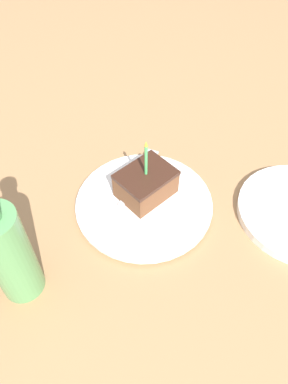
# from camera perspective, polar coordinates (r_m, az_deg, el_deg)

# --- Properties ---
(ground_plane) EXTENTS (2.40, 2.40, 0.04)m
(ground_plane) POSITION_cam_1_polar(r_m,az_deg,el_deg) (0.74, -2.21, -3.71)
(ground_plane) COLOR #9E754C
(ground_plane) RESTS_ON ground
(plate) EXTENTS (0.26, 0.26, 0.02)m
(plate) POSITION_cam_1_polar(r_m,az_deg,el_deg) (0.72, -0.00, -1.80)
(plate) COLOR white
(plate) RESTS_ON ground_plane
(cake_slice) EXTENTS (0.08, 0.10, 0.14)m
(cake_slice) POSITION_cam_1_polar(r_m,az_deg,el_deg) (0.71, 0.35, 1.26)
(cake_slice) COLOR brown
(cake_slice) RESTS_ON plate
(fork) EXTENTS (0.10, 0.19, 0.00)m
(fork) POSITION_cam_1_polar(r_m,az_deg,el_deg) (0.75, -0.99, 2.18)
(fork) COLOR silver
(fork) RESTS_ON plate
(bottle) EXTENTS (0.07, 0.07, 0.25)m
(bottle) POSITION_cam_1_polar(r_m,az_deg,el_deg) (0.58, -19.80, -8.94)
(bottle) COLOR #599959
(bottle) RESTS_ON ground_plane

